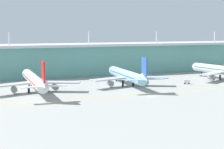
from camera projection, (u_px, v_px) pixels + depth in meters
ground_plane at (149, 96)px, 182.20m from camera, size 600.00×600.00×0.00m
terminal_building at (87, 59)px, 269.51m from camera, size 288.00×34.00×32.04m
airliner_near_middle at (34, 80)px, 193.32m from camera, size 48.75×68.17×18.90m
airliner_center at (127, 75)px, 214.42m from camera, size 48.58×62.26×18.90m
airliner_far_middle at (222, 70)px, 242.59m from camera, size 48.53×59.61×18.90m
taxiway_stripe_west at (1, 106)px, 159.71m from camera, size 28.00×0.70×0.04m
taxiway_stripe_mid_west at (75, 100)px, 172.82m from camera, size 28.00×0.70×0.04m
taxiway_stripe_centre at (139, 95)px, 185.93m from camera, size 28.00×0.70×0.04m
taxiway_stripe_mid_east at (194, 91)px, 199.04m from camera, size 28.00×0.70×0.04m
baggage_cart at (187, 82)px, 223.68m from camera, size 3.96×3.62×2.48m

